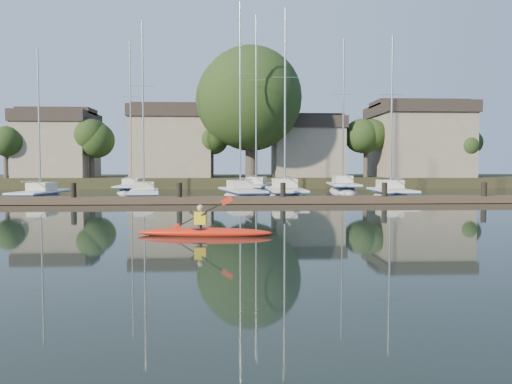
{
  "coord_description": "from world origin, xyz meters",
  "views": [
    {
      "loc": [
        0.01,
        -14.85,
        2.17
      ],
      "look_at": [
        0.92,
        3.59,
        1.2
      ],
      "focal_mm": 35.0,
      "sensor_mm": 36.0,
      "label": 1
    }
  ],
  "objects_px": {
    "kayak": "(204,230)",
    "sailboat_6": "(256,194)",
    "dock": "(231,200)",
    "sailboat_0": "(40,202)",
    "sailboat_7": "(343,194)",
    "sailboat_2": "(241,200)",
    "sailboat_3": "(285,201)",
    "sailboat_4": "(391,201)",
    "sailboat_1": "(144,202)",
    "sailboat_5": "(131,194)"
  },
  "relations": [
    {
      "from": "sailboat_2",
      "to": "sailboat_6",
      "type": "relative_size",
      "value": 0.9
    },
    {
      "from": "sailboat_5",
      "to": "sailboat_6",
      "type": "distance_m",
      "value": 10.54
    },
    {
      "from": "sailboat_5",
      "to": "sailboat_7",
      "type": "relative_size",
      "value": 0.96
    },
    {
      "from": "kayak",
      "to": "sailboat_6",
      "type": "xyz_separation_m",
      "value": [
        2.9,
        26.81,
        -0.35
      ]
    },
    {
      "from": "sailboat_0",
      "to": "sailboat_5",
      "type": "relative_size",
      "value": 0.78
    },
    {
      "from": "dock",
      "to": "sailboat_0",
      "type": "height_order",
      "value": "sailboat_0"
    },
    {
      "from": "sailboat_0",
      "to": "sailboat_4",
      "type": "bearing_deg",
      "value": 4.13
    },
    {
      "from": "sailboat_0",
      "to": "sailboat_1",
      "type": "height_order",
      "value": "sailboat_1"
    },
    {
      "from": "sailboat_4",
      "to": "sailboat_1",
      "type": "bearing_deg",
      "value": -177.28
    },
    {
      "from": "sailboat_2",
      "to": "sailboat_3",
      "type": "xyz_separation_m",
      "value": [
        2.96,
        -0.63,
        -0.03
      ]
    },
    {
      "from": "sailboat_3",
      "to": "sailboat_7",
      "type": "xyz_separation_m",
      "value": [
        5.9,
        8.73,
        -0.0
      ]
    },
    {
      "from": "sailboat_4",
      "to": "sailboat_0",
      "type": "bearing_deg",
      "value": -176.96
    },
    {
      "from": "dock",
      "to": "sailboat_7",
      "type": "distance_m",
      "value": 16.33
    },
    {
      "from": "sailboat_2",
      "to": "sailboat_3",
      "type": "relative_size",
      "value": 1.03
    },
    {
      "from": "kayak",
      "to": "dock",
      "type": "height_order",
      "value": "kayak"
    },
    {
      "from": "sailboat_0",
      "to": "sailboat_5",
      "type": "xyz_separation_m",
      "value": [
        3.9,
        9.83,
        0.01
      ]
    },
    {
      "from": "sailboat_4",
      "to": "sailboat_3",
      "type": "bearing_deg",
      "value": 178.35
    },
    {
      "from": "sailboat_6",
      "to": "sailboat_5",
      "type": "bearing_deg",
      "value": -170.61
    },
    {
      "from": "sailboat_0",
      "to": "sailboat_1",
      "type": "relative_size",
      "value": 0.85
    },
    {
      "from": "dock",
      "to": "sailboat_4",
      "type": "xyz_separation_m",
      "value": [
        10.71,
        3.99,
        -0.4
      ]
    },
    {
      "from": "sailboat_2",
      "to": "sailboat_4",
      "type": "height_order",
      "value": "sailboat_2"
    },
    {
      "from": "sailboat_1",
      "to": "sailboat_3",
      "type": "height_order",
      "value": "sailboat_3"
    },
    {
      "from": "sailboat_0",
      "to": "sailboat_2",
      "type": "xyz_separation_m",
      "value": [
        13.04,
        1.29,
        -0.0
      ]
    },
    {
      "from": "sailboat_0",
      "to": "sailboat_5",
      "type": "bearing_deg",
      "value": 72.19
    },
    {
      "from": "dock",
      "to": "sailboat_3",
      "type": "height_order",
      "value": "sailboat_3"
    },
    {
      "from": "sailboat_4",
      "to": "sailboat_6",
      "type": "xyz_separation_m",
      "value": [
        -8.65,
        9.43,
        0.01
      ]
    },
    {
      "from": "dock",
      "to": "sailboat_4",
      "type": "distance_m",
      "value": 11.43
    },
    {
      "from": "sailboat_7",
      "to": "sailboat_5",
      "type": "bearing_deg",
      "value": -175.36
    },
    {
      "from": "dock",
      "to": "sailboat_0",
      "type": "relative_size",
      "value": 3.14
    },
    {
      "from": "sailboat_0",
      "to": "kayak",
      "type": "bearing_deg",
      "value": -52.43
    },
    {
      "from": "sailboat_3",
      "to": "sailboat_6",
      "type": "relative_size",
      "value": 0.87
    },
    {
      "from": "sailboat_0",
      "to": "sailboat_2",
      "type": "height_order",
      "value": "sailboat_2"
    },
    {
      "from": "sailboat_0",
      "to": "sailboat_3",
      "type": "height_order",
      "value": "sailboat_3"
    },
    {
      "from": "sailboat_1",
      "to": "sailboat_6",
      "type": "relative_size",
      "value": 0.79
    },
    {
      "from": "sailboat_1",
      "to": "sailboat_4",
      "type": "xyz_separation_m",
      "value": [
        16.42,
        -0.01,
        -0.02
      ]
    },
    {
      "from": "dock",
      "to": "sailboat_6",
      "type": "distance_m",
      "value": 13.58
    },
    {
      "from": "kayak",
      "to": "sailboat_2",
      "type": "bearing_deg",
      "value": 90.74
    },
    {
      "from": "sailboat_4",
      "to": "sailboat_2",
      "type": "bearing_deg",
      "value": 176.1
    },
    {
      "from": "sailboat_4",
      "to": "sailboat_6",
      "type": "distance_m",
      "value": 12.8
    },
    {
      "from": "sailboat_0",
      "to": "sailboat_6",
      "type": "distance_m",
      "value": 17.31
    },
    {
      "from": "dock",
      "to": "sailboat_7",
      "type": "height_order",
      "value": "sailboat_7"
    },
    {
      "from": "dock",
      "to": "sailboat_7",
      "type": "bearing_deg",
      "value": 54.31
    },
    {
      "from": "sailboat_3",
      "to": "sailboat_5",
      "type": "height_order",
      "value": "sailboat_3"
    },
    {
      "from": "sailboat_2",
      "to": "sailboat_3",
      "type": "height_order",
      "value": "sailboat_2"
    },
    {
      "from": "sailboat_3",
      "to": "sailboat_7",
      "type": "bearing_deg",
      "value": 55.85
    },
    {
      "from": "kayak",
      "to": "sailboat_3",
      "type": "relative_size",
      "value": 0.3
    },
    {
      "from": "sailboat_5",
      "to": "sailboat_6",
      "type": "xyz_separation_m",
      "value": [
        10.54,
        -0.27,
        -0.02
      ]
    },
    {
      "from": "sailboat_6",
      "to": "sailboat_7",
      "type": "height_order",
      "value": "sailboat_6"
    },
    {
      "from": "sailboat_5",
      "to": "sailboat_7",
      "type": "xyz_separation_m",
      "value": [
        18.0,
        -0.43,
        -0.04
      ]
    },
    {
      "from": "sailboat_6",
      "to": "sailboat_7",
      "type": "xyz_separation_m",
      "value": [
        7.47,
        -0.16,
        -0.03
      ]
    }
  ]
}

